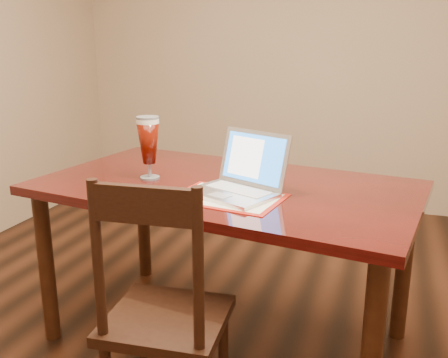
% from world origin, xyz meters
% --- Properties ---
extents(ground, '(5.00, 5.00, 0.00)m').
position_xyz_m(ground, '(0.00, 0.00, 0.00)').
color(ground, black).
rests_on(ground, ground).
extents(dining_table, '(1.88, 1.23, 1.12)m').
position_xyz_m(dining_table, '(-0.11, 0.16, 0.73)').
color(dining_table, '#490A09').
rests_on(dining_table, ground).
extents(dining_chair, '(0.47, 0.45, 1.04)m').
position_xyz_m(dining_chair, '(-0.12, -0.50, 0.49)').
color(dining_chair, black).
rests_on(dining_chair, ground).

